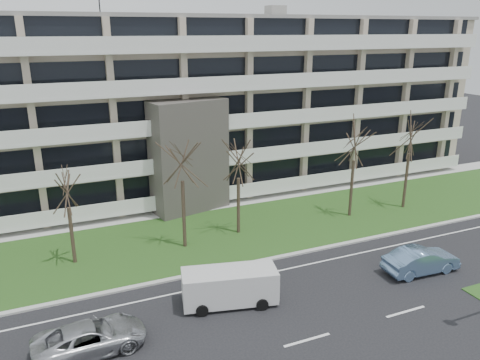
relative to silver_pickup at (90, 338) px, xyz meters
name	(u,v)px	position (x,y,z in m)	size (l,w,h in m)	color
ground	(307,340)	(9.57, -3.24, -0.71)	(160.00, 160.00, 0.00)	black
grass_verge	(214,235)	(9.57, 9.76, -0.68)	(90.00, 10.00, 0.06)	#284F1A
curb	(241,265)	(9.57, 4.76, -0.65)	(90.00, 0.35, 0.12)	#B2B2AD
sidewalk	(191,209)	(9.57, 15.26, -0.67)	(90.00, 2.00, 0.08)	#B2B2AD
lane_edge_line	(251,277)	(9.57, 3.26, -0.70)	(90.00, 0.12, 0.01)	white
apartment_building	(165,105)	(9.56, 22.08, 6.91)	(60.50, 15.10, 18.75)	#B5A68D
silver_pickup	(90,338)	(0.00, 0.00, 0.00)	(2.35, 5.10, 1.42)	#B6B8BE
blue_sedan	(421,260)	(19.33, -0.24, 0.07)	(1.65, 4.74, 1.56)	#6789B3
white_van	(231,284)	(7.41, 1.14, 0.47)	(5.36, 2.95, 1.97)	silver
tree_2	(66,185)	(0.01, 9.28, 4.51)	(3.36, 3.36, 6.72)	#382B21
tree_3	(181,154)	(7.11, 8.75, 5.85)	(4.21, 4.21, 8.43)	#382B21
tree_4	(238,156)	(11.36, 9.42, 5.12)	(3.75, 3.75, 7.50)	#382B21
tree_5	(355,138)	(20.74, 8.94, 5.64)	(4.08, 4.08, 8.16)	#382B21
tree_6	(411,131)	(25.94, 8.71, 5.74)	(4.15, 4.15, 8.30)	#382B21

